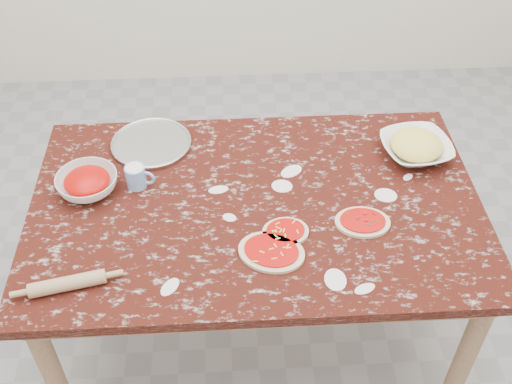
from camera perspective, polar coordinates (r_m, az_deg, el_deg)
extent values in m
plane|color=gray|center=(2.75, 0.00, -12.21)|extent=(4.00, 4.00, 0.00)
cube|color=black|center=(2.19, 0.00, -1.33)|extent=(1.60, 1.00, 0.04)
cube|color=#9C7C58|center=(2.23, 0.00, -2.43)|extent=(1.50, 0.90, 0.08)
cylinder|color=#9C7C58|center=(2.31, -18.21, -16.07)|extent=(0.07, 0.07, 0.71)
cylinder|color=#9C7C58|center=(2.37, 18.89, -14.25)|extent=(0.07, 0.07, 0.71)
cylinder|color=#9C7C58|center=(2.82, -15.28, -1.31)|extent=(0.07, 0.07, 0.71)
cylinder|color=#9C7C58|center=(2.87, 14.02, -0.14)|extent=(0.07, 0.07, 0.71)
cylinder|color=#B2B2B7|center=(2.45, -9.70, 4.44)|extent=(0.40, 0.40, 0.01)
imported|color=white|center=(2.28, -15.39, 0.76)|extent=(0.29, 0.29, 0.07)
imported|color=white|center=(2.43, 14.61, 3.92)|extent=(0.30, 0.30, 0.06)
cylinder|color=#7FA5E3|center=(2.25, -11.10, 1.42)|extent=(0.07, 0.07, 0.09)
torus|color=#7FA5E3|center=(2.24, -10.08, 1.30)|extent=(0.06, 0.03, 0.06)
cylinder|color=silver|center=(2.23, -11.20, 1.99)|extent=(0.06, 0.06, 0.01)
ellipsoid|color=beige|center=(2.01, 1.44, -5.61)|extent=(0.27, 0.24, 0.01)
ellipsoid|color=red|center=(2.00, 1.44, -5.45)|extent=(0.22, 0.19, 0.00)
ellipsoid|color=beige|center=(2.07, 2.75, -3.74)|extent=(0.17, 0.14, 0.01)
ellipsoid|color=red|center=(2.06, 2.76, -3.58)|extent=(0.14, 0.12, 0.00)
ellipsoid|color=beige|center=(2.13, 9.87, -2.79)|extent=(0.20, 0.16, 0.01)
ellipsoid|color=red|center=(2.12, 9.90, -2.63)|extent=(0.16, 0.13, 0.00)
cylinder|color=tan|center=(1.99, -17.12, -8.13)|extent=(0.24, 0.09, 0.05)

